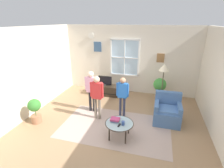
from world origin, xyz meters
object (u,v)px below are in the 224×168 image
coffee_table (119,124)px  person_red_shirt (97,93)px  floor_lamp (164,72)px  cup (123,123)px  person_blue_shirt (123,93)px  tv_stand (105,90)px  person_pink_shirt (91,87)px  potted_plant_corner (35,109)px  potted_plant_by_window (160,86)px  book_stack (115,120)px  television (105,81)px  armchair (167,112)px  remote_near_books (119,125)px

coffee_table → person_red_shirt: person_red_shirt is taller
coffee_table → floor_lamp: bearing=60.3°
cup → person_blue_shirt: (-0.26, 1.11, 0.33)m
tv_stand → person_pink_shirt: (-0.01, -1.39, 0.67)m
tv_stand → person_pink_shirt: person_pink_shirt is taller
tv_stand → cup: bearing=-63.1°
potted_plant_corner → tv_stand: bearing=61.1°
tv_stand → person_blue_shirt: person_blue_shirt is taller
cup → potted_plant_by_window: 2.75m
book_stack → person_pink_shirt: bearing=135.6°
person_pink_shirt → potted_plant_by_window: size_ratio=1.61×
television → person_red_shirt: 1.83m
cup → armchair: bearing=46.5°
tv_stand → potted_plant_by_window: 2.16m
television → cup: 2.84m
book_stack → potted_plant_corner: potted_plant_corner is taller
potted_plant_by_window → floor_lamp: floor_lamp is taller
book_stack → television: bearing=113.4°
television → potted_plant_by_window: potted_plant_by_window is taller
armchair → book_stack: (-1.33, -1.05, 0.15)m
coffee_table → armchair: bearing=42.5°
floor_lamp → person_blue_shirt: bearing=-148.9°
remote_near_books → person_red_shirt: size_ratio=0.10×
person_red_shirt → cup: bearing=-38.2°
person_blue_shirt → potted_plant_by_window: person_blue_shirt is taller
remote_near_books → floor_lamp: 2.30m
television → person_red_shirt: (0.33, -1.78, 0.25)m
coffee_table → floor_lamp: floor_lamp is taller
floor_lamp → potted_plant_by_window: bearing=94.1°
person_red_shirt → potted_plant_by_window: 2.61m
armchair → coffee_table: bearing=-137.5°
potted_plant_corner → floor_lamp: bearing=26.3°
book_stack → potted_plant_corner: size_ratio=0.32×
person_blue_shirt → remote_near_books: bearing=-81.5°
person_pink_shirt → person_blue_shirt: (1.03, -0.03, -0.07)m
person_pink_shirt → potted_plant_by_window: (2.13, 1.48, -0.29)m
television → potted_plant_by_window: 2.13m
tv_stand → coffee_table: size_ratio=1.59×
potted_plant_by_window → cup: bearing=-107.8°
cup → person_pink_shirt: size_ratio=0.07×
cup → potted_plant_corner: size_ratio=0.13×
tv_stand → person_blue_shirt: bearing=-54.3°
coffee_table → cup: size_ratio=7.35×
coffee_table → book_stack: (-0.12, 0.05, 0.07)m
remote_near_books → person_blue_shirt: 1.24m
coffee_table → remote_near_books: 0.12m
tv_stand → armchair: 2.75m
television → person_blue_shirt: bearing=-54.2°
tv_stand → person_blue_shirt: (1.02, -1.42, 0.60)m
television → person_blue_shirt: person_blue_shirt is taller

